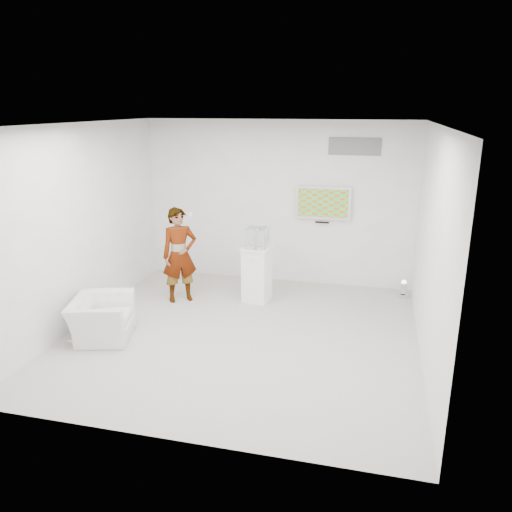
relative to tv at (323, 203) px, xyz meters
name	(u,v)px	position (x,y,z in m)	size (l,w,h in m)	color
room	(242,236)	(-0.85, -2.45, -0.05)	(5.01, 5.01, 3.00)	#BBB3AC
tv	(323,203)	(0.00, 0.00, 0.00)	(1.00, 0.08, 0.60)	silver
logo_decal	(355,147)	(0.50, 0.04, 1.00)	(0.90, 0.02, 0.30)	slate
person	(180,255)	(-2.24, -1.38, -0.74)	(0.59, 0.39, 1.62)	silver
armchair	(102,318)	(-2.79, -3.02, -1.25)	(0.92, 0.80, 0.60)	silver
pedestal	(257,274)	(-0.96, -1.08, -1.08)	(0.46, 0.46, 0.95)	white
floor_uplight	(403,289)	(1.50, -0.32, -1.40)	(0.19, 0.19, 0.29)	silver
vitrine	(257,238)	(-0.96, -1.08, -0.44)	(0.33, 0.33, 0.33)	white
console	(257,241)	(-0.96, -1.08, -0.50)	(0.05, 0.15, 0.21)	white
wii_remote	(190,215)	(-2.12, -1.12, -0.09)	(0.04, 0.15, 0.04)	white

